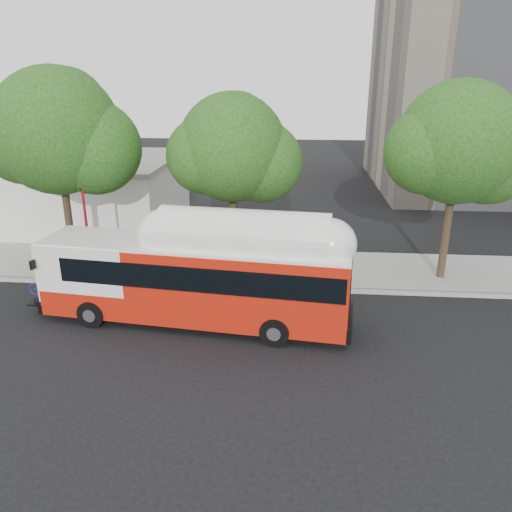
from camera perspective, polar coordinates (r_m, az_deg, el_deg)
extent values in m
plane|color=black|center=(19.49, -1.78, -8.40)|extent=(120.00, 120.00, 0.00)
cube|color=gray|center=(25.34, -0.13, -1.25)|extent=(60.00, 5.00, 0.15)
cube|color=gray|center=(22.94, -0.68, -3.61)|extent=(60.00, 0.30, 0.15)
cube|color=#A12011|center=(23.40, -8.03, -3.31)|extent=(10.00, 0.32, 0.16)
cylinder|color=#2D2116|center=(25.83, -20.72, 4.77)|extent=(0.36, 0.36, 6.08)
sphere|color=#123F12|center=(25.18, -21.80, 13.12)|extent=(5.80, 5.80, 5.80)
sphere|color=#123F12|center=(24.80, -18.00, 11.69)|extent=(4.35, 4.35, 4.35)
cylinder|color=#2D2116|center=(24.12, -2.61, 4.25)|extent=(0.36, 0.36, 5.44)
sphere|color=#123F12|center=(23.43, -2.74, 12.28)|extent=(5.00, 5.00, 5.00)
sphere|color=#123F12|center=(23.59, 0.72, 10.68)|extent=(3.75, 3.75, 3.75)
cylinder|color=#2D2116|center=(24.70, 21.05, 3.68)|extent=(0.36, 0.36, 5.76)
sphere|color=#123F12|center=(24.02, 22.13, 11.93)|extent=(5.40, 5.40, 5.40)
sphere|color=#123F12|center=(24.77, 25.10, 10.03)|extent=(4.05, 4.05, 4.05)
cube|color=silver|center=(35.66, -22.21, 6.80)|extent=(16.00, 10.00, 4.00)
cube|color=gray|center=(35.29, -22.66, 10.11)|extent=(16.20, 10.20, 0.30)
cube|color=red|center=(19.45, -7.05, -2.81)|extent=(12.06, 3.93, 2.86)
cube|color=black|center=(19.09, -5.71, -1.29)|extent=(10.89, 3.85, 0.94)
cube|color=white|center=(18.93, -7.23, 1.30)|extent=(12.05, 3.85, 0.10)
cube|color=white|center=(18.33, -1.41, 1.67)|extent=(6.50, 2.70, 0.54)
cube|color=black|center=(22.74, -22.61, -4.33)|extent=(0.99, 1.86, 0.06)
imported|color=navy|center=(22.56, -22.77, -3.23)|extent=(0.78, 1.75, 0.89)
cylinder|color=#AC1219|center=(24.67, -18.69, 2.30)|extent=(0.13, 0.13, 4.41)
cube|color=black|center=(24.11, -19.30, 7.53)|extent=(0.06, 0.44, 0.28)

